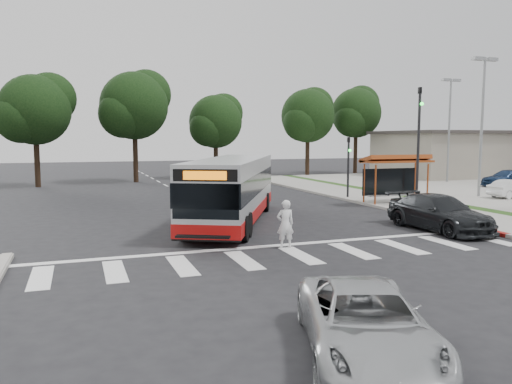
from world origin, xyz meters
name	(u,v)px	position (x,y,z in m)	size (l,w,h in m)	color
ground	(251,230)	(0.00, 0.00, 0.00)	(140.00, 140.00, 0.00)	black
sidewalk_east	(370,198)	(11.00, 8.00, 0.06)	(4.00, 40.00, 0.12)	gray
curb_east	(343,199)	(9.00, 8.00, 0.07)	(0.30, 40.00, 0.15)	#9E9991
curb_east_red	(454,224)	(9.00, -2.00, 0.08)	(0.32, 6.00, 0.15)	maroon
parking_lot	(491,189)	(23.00, 10.00, 0.05)	(18.00, 36.00, 0.10)	gray
commercial_building	(454,155)	(30.00, 22.00, 2.20)	(14.00, 10.00, 4.40)	gray
building_roof_cap	(455,133)	(30.00, 22.00, 4.55)	(14.60, 10.60, 0.30)	#383330
crosswalk_ladder	(301,255)	(0.00, -5.00, 0.01)	(18.00, 2.60, 0.01)	silver
bus_shelter	(395,165)	(10.80, 5.10, 2.35)	(4.20, 1.60, 2.86)	#9A4119
traffic_signal_ne_tall	(419,139)	(9.60, 1.49, 3.88)	(0.18, 0.37, 6.50)	black
traffic_signal_ne_short	(348,161)	(9.60, 8.49, 2.48)	(0.18, 0.37, 4.00)	black
lot_light_front	(483,108)	(18.00, 6.00, 5.91)	(1.90, 0.35, 9.01)	gray
lot_light_mid	(450,116)	(24.00, 16.00, 5.91)	(1.90, 0.35, 9.01)	gray
tree_ne_a	(308,115)	(16.08, 28.06, 6.39)	(6.16, 5.74, 9.30)	black
tree_ne_b	(356,112)	(23.08, 30.06, 6.92)	(6.16, 5.74, 10.02)	black
tree_north_a	(135,105)	(-1.92, 26.07, 6.92)	(6.60, 6.15, 10.17)	black
tree_north_b	(216,121)	(6.07, 28.06, 5.66)	(5.72, 5.33, 8.43)	black
tree_north_c	(36,109)	(-9.92, 24.06, 6.29)	(6.16, 5.74, 9.30)	black
transit_bus	(233,191)	(-0.17, 2.18, 1.49)	(2.50, 11.53, 2.98)	#AEB0B3
pedestrian	(285,224)	(-0.03, -3.76, 0.87)	(0.63, 0.41, 1.73)	white
dark_sedan	(439,213)	(7.50, -2.76, 0.75)	(2.11, 5.20, 1.51)	black
silver_suv_south	(366,323)	(-2.20, -12.50, 0.63)	(2.10, 4.57, 1.27)	#B2B5B7
parked_car_3	(507,178)	(25.51, 10.82, 0.76)	(1.84, 4.53, 1.31)	#162B4E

